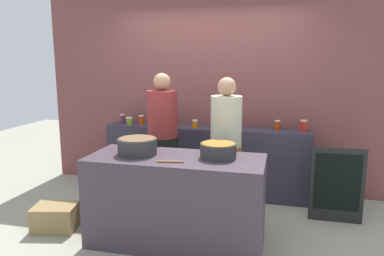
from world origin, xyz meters
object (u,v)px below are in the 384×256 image
cooking_pot_left (137,146)px  cook_in_cap (226,159)px  cooking_pot_center (218,151)px  preserve_jar_2 (141,120)px  wooden_spoon (170,162)px  bread_crate (56,217)px  preserve_jar_6 (233,124)px  preserve_jar_5 (195,124)px  preserve_jar_4 (165,121)px  preserve_jar_7 (277,125)px  chalkboard_sign (337,185)px  preserve_jar_3 (153,121)px  cook_with_tongs (163,149)px  preserve_jar_0 (123,119)px  preserve_jar_1 (129,121)px  preserve_jar_8 (304,126)px

cooking_pot_left → cook_in_cap: cook_in_cap is taller
cooking_pot_left → cooking_pot_center: cooking_pot_left is taller
preserve_jar_2 → wooden_spoon: bearing=-60.4°
cook_in_cap → bread_crate: bearing=-160.2°
preserve_jar_6 → wooden_spoon: preserve_jar_6 is taller
cook_in_cap → preserve_jar_5: bearing=125.0°
preserve_jar_4 → preserve_jar_7: bearing=-0.0°
cooking_pot_left → cooking_pot_center: size_ratio=1.12×
preserve_jar_6 → cooking_pot_left: size_ratio=0.35×
preserve_jar_2 → chalkboard_sign: size_ratio=0.15×
preserve_jar_2 → preserve_jar_3: 0.22m
preserve_jar_7 → cooking_pot_left: 1.95m
wooden_spoon → cook_with_tongs: size_ratio=0.15×
preserve_jar_2 → preserve_jar_5: size_ratio=1.17×
preserve_jar_5 → cook_in_cap: (0.53, -0.76, -0.24)m
preserve_jar_5 → bread_crate: (-1.21, -1.39, -0.84)m
preserve_jar_5 → preserve_jar_6: bearing=1.1°
preserve_jar_7 → cooking_pot_center: size_ratio=0.36×
preserve_jar_0 → preserve_jar_4: (0.63, 0.02, -0.01)m
preserve_jar_3 → preserve_jar_6: preserve_jar_6 is taller
preserve_jar_1 → preserve_jar_7: 1.99m
preserve_jar_0 → preserve_jar_1: size_ratio=1.22×
preserve_jar_1 → bread_crate: 1.65m
preserve_jar_6 → preserve_jar_1: bearing=-179.8°
preserve_jar_4 → preserve_jar_7: 1.50m
preserve_jar_3 → preserve_jar_8: 1.96m
preserve_jar_2 → bread_crate: preserve_jar_2 is taller
preserve_jar_4 → bread_crate: size_ratio=0.25×
preserve_jar_7 → bread_crate: (-2.27, -1.48, -0.85)m
preserve_jar_8 → cook_in_cap: cook_in_cap is taller
preserve_jar_2 → preserve_jar_4: preserve_jar_2 is taller
preserve_jar_4 → wooden_spoon: size_ratio=0.46×
preserve_jar_1 → preserve_jar_8: 2.31m
preserve_jar_5 → bread_crate: size_ratio=0.24×
preserve_jar_7 → bread_crate: bearing=-146.9°
preserve_jar_1 → preserve_jar_3: bearing=-3.0°
preserve_jar_0 → preserve_jar_1: (0.14, -0.07, -0.01)m
preserve_jar_5 → preserve_jar_6: preserve_jar_6 is taller
preserve_jar_0 → preserve_jar_2: (0.29, -0.01, -0.00)m
preserve_jar_7 → bread_crate: preserve_jar_7 is taller
preserve_jar_7 → preserve_jar_8: size_ratio=0.90×
preserve_jar_1 → preserve_jar_4: size_ratio=0.94×
preserve_jar_1 → bread_crate: preserve_jar_1 is taller
preserve_jar_2 → cook_in_cap: bearing=-32.3°
chalkboard_sign → cooking_pot_left: bearing=-156.1°
cooking_pot_center → bread_crate: 1.93m
preserve_jar_4 → chalkboard_sign: preserve_jar_4 is taller
cooking_pot_center → bread_crate: size_ratio=0.78×
preserve_jar_5 → chalkboard_sign: bearing=-14.6°
preserve_jar_3 → bread_crate: preserve_jar_3 is taller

